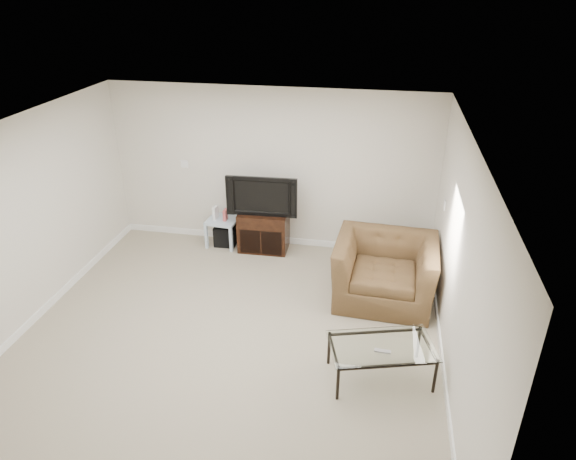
% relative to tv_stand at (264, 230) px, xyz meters
% --- Properties ---
extents(floor, '(5.00, 5.00, 0.00)m').
position_rel_tv_stand_xyz_m(floor, '(0.09, -2.27, -0.32)').
color(floor, tan).
rests_on(floor, ground).
extents(ceiling, '(5.00, 5.00, 0.00)m').
position_rel_tv_stand_xyz_m(ceiling, '(0.09, -2.27, 2.18)').
color(ceiling, white).
rests_on(ceiling, ground).
extents(wall_back, '(5.00, 0.02, 2.50)m').
position_rel_tv_stand_xyz_m(wall_back, '(0.09, 0.23, 0.93)').
color(wall_back, silver).
rests_on(wall_back, ground).
extents(wall_left, '(0.02, 5.00, 2.50)m').
position_rel_tv_stand_xyz_m(wall_left, '(-2.41, -2.27, 0.93)').
color(wall_left, silver).
rests_on(wall_left, ground).
extents(wall_right, '(0.02, 5.00, 2.50)m').
position_rel_tv_stand_xyz_m(wall_right, '(2.59, -2.27, 0.93)').
color(wall_right, silver).
rests_on(wall_right, ground).
extents(plate_back, '(0.12, 0.02, 0.12)m').
position_rel_tv_stand_xyz_m(plate_back, '(-1.31, 0.22, 0.93)').
color(plate_back, white).
rests_on(plate_back, wall_back).
extents(plate_right_switch, '(0.02, 0.09, 0.13)m').
position_rel_tv_stand_xyz_m(plate_right_switch, '(2.57, -0.67, 0.93)').
color(plate_right_switch, white).
rests_on(plate_right_switch, wall_right).
extents(plate_right_outlet, '(0.02, 0.08, 0.12)m').
position_rel_tv_stand_xyz_m(plate_right_outlet, '(2.57, -0.97, -0.02)').
color(plate_right_outlet, white).
rests_on(plate_right_outlet, wall_right).
extents(tv_stand, '(0.77, 0.54, 0.63)m').
position_rel_tv_stand_xyz_m(tv_stand, '(0.00, 0.00, 0.00)').
color(tv_stand, black).
rests_on(tv_stand, floor).
extents(dvd_player, '(0.44, 0.31, 0.06)m').
position_rel_tv_stand_xyz_m(dvd_player, '(0.00, -0.04, 0.21)').
color(dvd_player, black).
rests_on(dvd_player, tv_stand).
extents(television, '(1.01, 0.25, 0.62)m').
position_rel_tv_stand_xyz_m(television, '(0.00, -0.03, 0.63)').
color(television, black).
rests_on(television, tv_stand).
extents(side_table, '(0.50, 0.50, 0.45)m').
position_rel_tv_stand_xyz_m(side_table, '(-0.67, 0.01, -0.09)').
color(side_table, silver).
rests_on(side_table, floor).
extents(subwoofer, '(0.35, 0.35, 0.33)m').
position_rel_tv_stand_xyz_m(subwoofer, '(-0.64, 0.02, -0.16)').
color(subwoofer, black).
rests_on(subwoofer, floor).
extents(game_console, '(0.06, 0.15, 0.20)m').
position_rel_tv_stand_xyz_m(game_console, '(-0.78, -0.00, 0.23)').
color(game_console, white).
rests_on(game_console, side_table).
extents(game_case, '(0.05, 0.13, 0.18)m').
position_rel_tv_stand_xyz_m(game_case, '(-0.62, -0.02, 0.22)').
color(game_case, '#CC4C4C').
rests_on(game_case, side_table).
extents(recliner, '(1.34, 0.91, 1.14)m').
position_rel_tv_stand_xyz_m(recliner, '(1.89, -1.07, 0.25)').
color(recliner, brown).
rests_on(recliner, floor).
extents(coffee_table, '(1.22, 0.90, 0.43)m').
position_rel_tv_stand_xyz_m(coffee_table, '(1.89, -2.63, -0.10)').
color(coffee_table, black).
rests_on(coffee_table, floor).
extents(remote, '(0.17, 0.06, 0.02)m').
position_rel_tv_stand_xyz_m(remote, '(1.89, -2.73, 0.12)').
color(remote, '#B2B2B7').
rests_on(remote, coffee_table).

